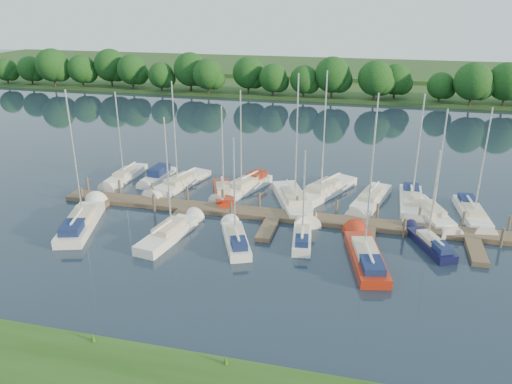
% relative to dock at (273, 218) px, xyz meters
% --- Properties ---
extents(ground, '(260.00, 260.00, 0.00)m').
position_rel_dock_xyz_m(ground, '(0.00, -7.31, -0.20)').
color(ground, '#192532').
rests_on(ground, ground).
extents(dock, '(40.00, 6.00, 0.40)m').
position_rel_dock_xyz_m(dock, '(0.00, 0.00, 0.00)').
color(dock, brown).
rests_on(dock, ground).
extents(mooring_pilings, '(38.24, 2.84, 2.00)m').
position_rel_dock_xyz_m(mooring_pilings, '(0.00, 1.13, 0.40)').
color(mooring_pilings, '#473D33').
rests_on(mooring_pilings, ground).
extents(far_shore, '(180.00, 30.00, 0.60)m').
position_rel_dock_xyz_m(far_shore, '(0.00, 67.69, 0.10)').
color(far_shore, '#254018').
rests_on(far_shore, ground).
extents(distant_hill, '(220.00, 40.00, 1.40)m').
position_rel_dock_xyz_m(distant_hill, '(0.00, 92.69, 0.50)').
color(distant_hill, '#325525').
rests_on(distant_hill, ground).
extents(treeline, '(144.04, 9.77, 8.24)m').
position_rel_dock_xyz_m(treeline, '(-3.08, 54.89, 3.90)').
color(treeline, '#38281C').
rests_on(treeline, ground).
extents(sailboat_n_0, '(1.87, 7.52, 9.58)m').
position_rel_dock_xyz_m(sailboat_n_0, '(-17.40, 6.41, 0.07)').
color(sailboat_n_0, white).
rests_on(sailboat_n_0, ground).
extents(motorboat, '(2.08, 5.84, 1.76)m').
position_rel_dock_xyz_m(motorboat, '(-13.85, 7.03, 0.16)').
color(motorboat, white).
rests_on(motorboat, ground).
extents(sailboat_n_2, '(4.01, 8.76, 11.00)m').
position_rel_dock_xyz_m(sailboat_n_2, '(-10.96, 5.68, 0.07)').
color(sailboat_n_2, white).
rests_on(sailboat_n_2, ground).
extents(sailboat_n_3, '(3.80, 7.08, 9.26)m').
position_rel_dock_xyz_m(sailboat_n_3, '(-5.80, 4.16, 0.08)').
color(sailboat_n_3, '#A4240F').
rests_on(sailboat_n_3, ground).
extents(sailboat_n_4, '(4.20, 8.05, 10.51)m').
position_rel_dock_xyz_m(sailboat_n_4, '(-4.25, 6.12, 0.14)').
color(sailboat_n_4, white).
rests_on(sailboat_n_4, ground).
extents(sailboat_n_5, '(5.40, 9.74, 12.55)m').
position_rel_dock_xyz_m(sailboat_n_5, '(1.19, 3.52, 0.08)').
color(sailboat_n_5, white).
rests_on(sailboat_n_5, ground).
extents(sailboat_n_6, '(5.76, 9.48, 12.38)m').
position_rel_dock_xyz_m(sailboat_n_6, '(3.41, 6.91, 0.08)').
color(sailboat_n_6, white).
rests_on(sailboat_n_6, ground).
extents(sailboat_n_7, '(3.73, 8.47, 10.74)m').
position_rel_dock_xyz_m(sailboat_n_7, '(7.94, 5.78, 0.08)').
color(sailboat_n_7, white).
rests_on(sailboat_n_7, ground).
extents(sailboat_n_8, '(2.09, 8.51, 10.75)m').
position_rel_dock_xyz_m(sailboat_n_8, '(11.66, 6.10, 0.11)').
color(sailboat_n_8, white).
rests_on(sailboat_n_8, ground).
extents(sailboat_n_9, '(3.94, 7.79, 10.09)m').
position_rel_dock_xyz_m(sailboat_n_9, '(13.24, 3.72, 0.08)').
color(sailboat_n_9, white).
rests_on(sailboat_n_9, ground).
extents(sailboat_n_10, '(2.53, 8.07, 10.09)m').
position_rel_dock_xyz_m(sailboat_n_10, '(16.75, 4.78, 0.10)').
color(sailboat_n_10, white).
rests_on(sailboat_n_10, ground).
extents(sailboat_s_0, '(4.35, 9.27, 11.81)m').
position_rel_dock_xyz_m(sailboat_s_0, '(-15.35, -5.01, 0.14)').
color(sailboat_s_0, white).
rests_on(sailboat_s_0, ground).
extents(sailboat_s_1, '(2.91, 7.90, 10.22)m').
position_rel_dock_xyz_m(sailboat_s_1, '(-7.33, -5.27, 0.09)').
color(sailboat_s_1, white).
rests_on(sailboat_s_1, ground).
extents(sailboat_s_2, '(3.80, 6.65, 8.82)m').
position_rel_dock_xyz_m(sailboat_s_2, '(-1.91, -5.02, 0.13)').
color(sailboat_s_2, white).
rests_on(sailboat_s_2, ground).
extents(sailboat_s_3, '(2.03, 5.95, 7.71)m').
position_rel_dock_xyz_m(sailboat_s_3, '(3.03, -3.41, 0.12)').
color(sailboat_s_3, white).
rests_on(sailboat_s_3, ground).
extents(sailboat_s_4, '(3.67, 8.87, 11.12)m').
position_rel_dock_xyz_m(sailboat_s_4, '(7.97, -5.18, 0.12)').
color(sailboat_s_4, '#A4240F').
rests_on(sailboat_s_4, ground).
extents(sailboat_s_5, '(3.53, 6.04, 7.99)m').
position_rel_dock_xyz_m(sailboat_s_5, '(12.69, -2.01, 0.11)').
color(sailboat_s_5, black).
rests_on(sailboat_s_5, ground).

